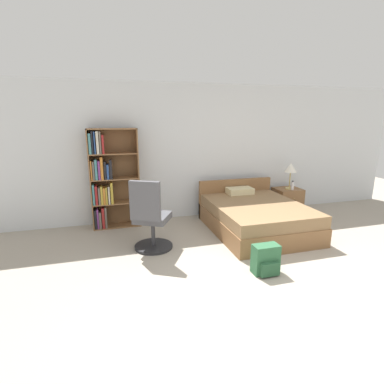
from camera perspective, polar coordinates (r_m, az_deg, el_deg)
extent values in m
plane|color=#A39989|center=(3.61, 17.75, -19.65)|extent=(14.00, 14.00, 0.00)
cube|color=silver|center=(5.99, 1.38, 7.63)|extent=(9.00, 0.06, 2.60)
cube|color=brown|center=(5.55, -18.77, 2.11)|extent=(0.02, 0.30, 1.79)
cube|color=brown|center=(5.56, -10.20, 2.68)|extent=(0.02, 0.30, 1.79)
cube|color=brown|center=(5.68, -14.53, 2.68)|extent=(0.85, 0.01, 1.79)
cube|color=brown|center=(5.78, -13.95, -6.21)|extent=(0.81, 0.29, 0.02)
cube|color=black|center=(5.70, -17.85, -4.81)|extent=(0.04, 0.24, 0.34)
cube|color=#7A387F|center=(5.68, -17.47, -4.76)|extent=(0.03, 0.21, 0.36)
cube|color=#665B51|center=(5.70, -17.05, -4.96)|extent=(0.04, 0.24, 0.30)
cube|color=maroon|center=(5.67, -16.53, -4.64)|extent=(0.04, 0.20, 0.38)
cube|color=#665B51|center=(5.66, -16.07, -4.62)|extent=(0.03, 0.17, 0.38)
cube|color=brown|center=(5.64, -14.21, -1.94)|extent=(0.81, 0.29, 0.02)
cube|color=teal|center=(5.54, -18.22, -0.45)|extent=(0.03, 0.17, 0.36)
cube|color=maroon|center=(5.57, -17.74, -0.49)|extent=(0.04, 0.22, 0.34)
cube|color=#665B51|center=(5.58, -17.23, -0.61)|extent=(0.03, 0.23, 0.30)
cube|color=gold|center=(5.54, -16.81, -0.54)|extent=(0.04, 0.17, 0.33)
cube|color=orange|center=(5.55, -16.36, -0.66)|extent=(0.04, 0.19, 0.29)
cube|color=gold|center=(5.55, -15.96, -0.61)|extent=(0.03, 0.18, 0.30)
cube|color=beige|center=(5.57, -15.53, -0.44)|extent=(0.03, 0.23, 0.31)
cube|color=gold|center=(5.54, -15.04, -0.13)|extent=(0.04, 0.19, 0.38)
cube|color=brown|center=(5.54, -14.49, 2.50)|extent=(0.81, 0.29, 0.02)
cube|color=orange|center=(5.46, -18.62, 3.95)|extent=(0.02, 0.18, 0.33)
cube|color=#665B51|center=(5.48, -18.25, 3.93)|extent=(0.03, 0.22, 0.32)
cube|color=teal|center=(5.47, -17.81, 4.11)|extent=(0.04, 0.21, 0.35)
cube|color=#7A387F|center=(5.47, -17.27, 4.04)|extent=(0.04, 0.21, 0.33)
cube|color=orange|center=(5.46, -16.81, 4.39)|extent=(0.04, 0.20, 0.39)
cube|color=black|center=(5.45, -16.23, 3.96)|extent=(0.03, 0.17, 0.31)
cube|color=navy|center=(5.47, -15.75, 3.77)|extent=(0.04, 0.19, 0.26)
cube|color=black|center=(5.45, -15.21, 4.19)|extent=(0.04, 0.17, 0.34)
cube|color=brown|center=(5.47, -14.77, 7.09)|extent=(0.81, 0.29, 0.02)
cube|color=teal|center=(5.43, -18.88, 8.71)|extent=(0.04, 0.22, 0.35)
cube|color=black|center=(5.41, -18.46, 8.94)|extent=(0.02, 0.19, 0.39)
cube|color=navy|center=(5.41, -18.06, 8.91)|extent=(0.02, 0.18, 0.38)
cube|color=beige|center=(5.43, -17.57, 8.99)|extent=(0.04, 0.24, 0.38)
cube|color=#665B51|center=(5.43, -17.09, 9.02)|extent=(0.03, 0.24, 0.38)
cube|color=maroon|center=(5.42, -16.61, 8.71)|extent=(0.03, 0.22, 0.32)
cube|color=brown|center=(5.44, -15.05, 11.55)|extent=(0.85, 0.30, 0.02)
cube|color=brown|center=(5.44, 12.13, -5.77)|extent=(1.53, 1.94, 0.31)
cube|color=olive|center=(5.36, 12.26, -3.21)|extent=(1.50, 1.90, 0.20)
cube|color=brown|center=(6.17, 8.20, -1.03)|extent=(1.53, 0.08, 0.76)
cube|color=beige|center=(5.94, 9.08, 0.23)|extent=(0.50, 0.30, 0.12)
cylinder|color=#232326|center=(4.76, -7.32, -10.21)|extent=(0.59, 0.59, 0.04)
cylinder|color=#333338|center=(4.67, -7.40, -7.74)|extent=(0.06, 0.06, 0.40)
cube|color=#4C4C51|center=(4.59, -7.50, -4.82)|extent=(0.65, 0.65, 0.10)
cube|color=#4C4C51|center=(4.24, -8.94, -1.71)|extent=(0.42, 0.28, 0.57)
cube|color=brown|center=(6.68, 17.65, -1.51)|extent=(0.53, 0.46, 0.51)
sphere|color=tan|center=(6.46, 18.89, -1.17)|extent=(0.02, 0.02, 0.02)
cylinder|color=tan|center=(6.59, 18.02, 0.66)|extent=(0.17, 0.17, 0.02)
cylinder|color=tan|center=(6.55, 18.13, 2.18)|extent=(0.02, 0.02, 0.34)
cone|color=white|center=(6.51, 18.31, 4.45)|extent=(0.25, 0.25, 0.19)
cylinder|color=silver|center=(6.52, 18.60, 1.14)|extent=(0.06, 0.06, 0.17)
cylinder|color=#2D2D33|center=(6.50, 18.66, 1.94)|extent=(0.04, 0.04, 0.02)
cube|color=#2D603D|center=(4.06, 13.82, -12.27)|extent=(0.34, 0.18, 0.38)
cube|color=#275234|center=(4.01, 14.64, -14.08)|extent=(0.26, 0.06, 0.17)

